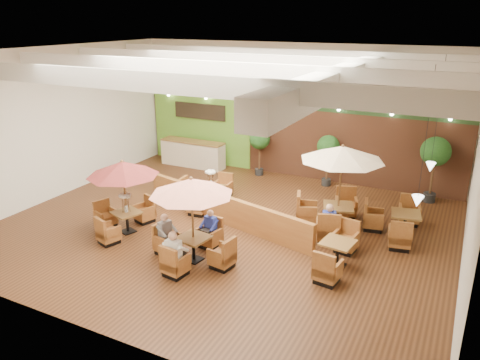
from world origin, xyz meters
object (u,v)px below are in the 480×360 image
Objects in this scene: service_counter at (193,154)px; table_3 at (205,193)px; table_4 at (337,254)px; diner_0 at (175,249)px; table_0 at (122,181)px; diner_4 at (329,219)px; table_2 at (339,169)px; topiary_1 at (328,148)px; table_1 at (192,204)px; diner_2 at (166,230)px; diner_3 at (329,219)px; topiary_2 at (435,154)px; table_5 at (395,223)px; diner_1 at (210,224)px; booth_divider at (224,209)px; topiary_0 at (260,141)px.

service_counter is 4.70m from table_3.
diner_0 is at bearing -139.77° from table_4.
table_0 reaches higher than diner_4.
table_2 is 4.13m from topiary_1.
diner_2 is at bearing -171.81° from table_1.
table_1 is at bearing -159.89° from diner_4.
topiary_1 is (1.51, 7.63, -0.15)m from table_1.
diner_3 is (0.07, -1.03, -1.26)m from table_2.
table_0 reaches higher than diner_0.
table_2 is (2.96, 3.80, 0.32)m from table_1.
table_1 is at bearing -146.04° from table_2.
table_2 reaches higher than diner_0.
diner_4 is (0.07, -1.03, -1.27)m from table_2.
topiary_2 is 3.05× the size of diner_3.
table_1 is 0.94× the size of table_5.
topiary_2 is (0.68, 3.36, 1.47)m from table_5.
diner_3 is at bearing -149.26° from table_5.
table_2 is 3.85× the size of diner_2.
table_3 is 5.26m from topiary_1.
table_1 is at bearing -156.03° from diner_3.
diner_0 is at bearing -143.11° from table_5.
diner_1 is (0.00, 1.81, -0.05)m from diner_0.
service_counter is 10.18m from topiary_2.
booth_divider is 2.90m from table_1.
table_3 is at bearing -52.50° from service_counter.
table_1 reaches higher than table_5.
diner_0 is (4.67, -8.34, 0.19)m from service_counter.
booth_divider is at bearing -48.82° from service_counter.
table_0 reaches higher than diner_3.
topiary_2 is at bearing 45.44° from diner_3.
diner_4 is (3.94, 2.76, 0.01)m from diner_2.
booth_divider is 2.82× the size of table_0.
diner_3 is at bearing -31.22° from service_counter.
topiary_1 is 0.85× the size of topiary_2.
diner_2 is at bearing -153.60° from table_2.
service_counter is 9.01m from diner_3.
booth_divider is 7.85m from topiary_2.
table_5 is (1.79, 0.48, -1.66)m from table_2.
topiary_0 is 2.43× the size of diner_0.
diner_4 is at bearing 38.75° from table_0.
diner_3 is (-1.71, -1.51, 0.40)m from table_5.
topiary_0 is 6.67m from diner_4.
topiary_0 is 8.69m from diner_0.
service_counter is 8.58m from table_2.
topiary_0 is at bearing 137.01° from table_4.
service_counter is at bearing 130.41° from diner_3.
diner_4 is (-2.39, -4.87, -1.08)m from topiary_2.
topiary_0 is at bearing 3.56° from service_counter.
table_2 is 1.44× the size of topiary_0.
table_5 is 7.15m from topiary_0.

